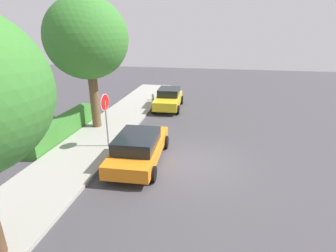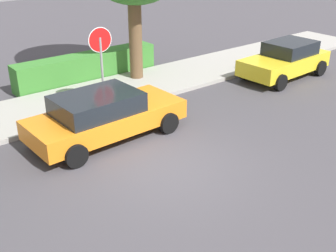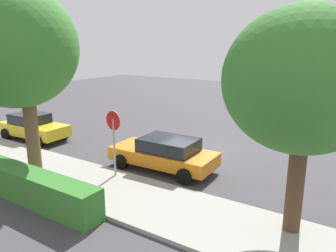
{
  "view_description": "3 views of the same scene",
  "coord_description": "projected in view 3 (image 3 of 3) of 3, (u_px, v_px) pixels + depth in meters",
  "views": [
    {
      "loc": [
        -10.49,
        -0.84,
        5.65
      ],
      "look_at": [
        0.85,
        1.28,
        1.36
      ],
      "focal_mm": 28.0,
      "sensor_mm": 36.0,
      "label": 1
    },
    {
      "loc": [
        -5.83,
        -7.48,
        5.6
      ],
      "look_at": [
        0.52,
        0.54,
        0.79
      ],
      "focal_mm": 45.0,
      "sensor_mm": 36.0,
      "label": 2
    },
    {
      "loc": [
        -7.76,
        13.42,
        5.29
      ],
      "look_at": [
        0.57,
        0.66,
        1.43
      ],
      "focal_mm": 35.0,
      "sensor_mm": 36.0,
      "label": 3
    }
  ],
  "objects": [
    {
      "name": "front_yard_hedge",
      "position": [
        31.0,
        187.0,
        11.15
      ],
      "size": [
        6.0,
        0.87,
        1.09
      ],
      "color": "#387A2D",
      "rests_on": "ground_plane"
    },
    {
      "name": "parked_car_yellow",
      "position": [
        33.0,
        127.0,
        18.38
      ],
      "size": [
        4.14,
        2.07,
        1.46
      ],
      "color": "yellow",
      "rests_on": "ground_plane"
    },
    {
      "name": "street_tree_near_corner",
      "position": [
        302.0,
        81.0,
        8.29
      ],
      "size": [
        4.08,
        4.08,
        6.28
      ],
      "color": "#513823",
      "rests_on": "ground_plane"
    },
    {
      "name": "ground_plane",
      "position": [
        185.0,
        153.0,
        16.3
      ],
      "size": [
        60.0,
        60.0,
        0.0
      ],
      "primitive_type": "plane",
      "color": "#423F44"
    },
    {
      "name": "stop_sign",
      "position": [
        114.0,
        132.0,
        12.72
      ],
      "size": [
        0.81,
        0.08,
        2.79
      ],
      "color": "gray",
      "rests_on": "ground_plane"
    },
    {
      "name": "parked_car_orange",
      "position": [
        165.0,
        153.0,
        13.99
      ],
      "size": [
        4.65,
        2.22,
        1.41
      ],
      "color": "orange",
      "rests_on": "ground_plane"
    },
    {
      "name": "street_tree_mid_block",
      "position": [
        15.0,
        48.0,
        11.78
      ],
      "size": [
        4.54,
        4.54,
        7.37
      ],
      "color": "brown",
      "rests_on": "ground_plane"
    },
    {
      "name": "sidewalk_curb",
      "position": [
        111.0,
        190.0,
        11.96
      ],
      "size": [
        32.0,
        3.06,
        0.14
      ],
      "primitive_type": "cube",
      "color": "#9E9B93",
      "rests_on": "ground_plane"
    }
  ]
}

